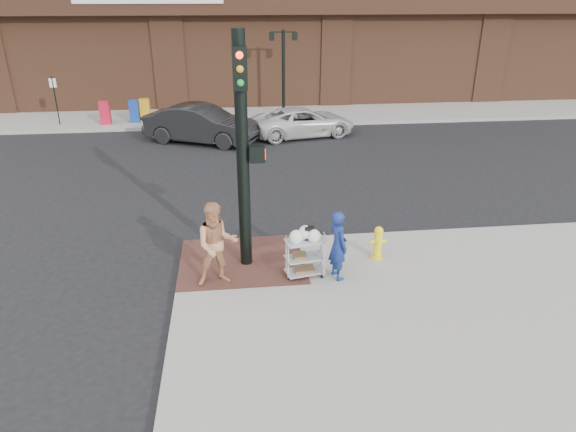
{
  "coord_description": "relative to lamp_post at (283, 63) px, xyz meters",
  "views": [
    {
      "loc": [
        -0.75,
        -9.45,
        5.76
      ],
      "look_at": [
        0.45,
        0.81,
        1.25
      ],
      "focal_mm": 32.0,
      "sensor_mm": 36.0,
      "label": 1
    }
  ],
  "objects": [
    {
      "name": "newsbox_blue",
      "position": [
        -7.08,
        -0.84,
        -1.95
      ],
      "size": [
        0.49,
        0.46,
        1.04
      ],
      "primitive_type": "cube",
      "rotation": [
        0.0,
        0.0,
        -0.16
      ],
      "color": "#17399A",
      "rests_on": "sidewalk_far"
    },
    {
      "name": "sedan_dark",
      "position": [
        -3.88,
        -4.3,
        -1.84
      ],
      "size": [
        4.97,
        3.47,
        1.55
      ],
      "primitive_type": "imported",
      "rotation": [
        0.0,
        0.0,
        1.14
      ],
      "color": "black",
      "rests_on": "ground"
    },
    {
      "name": "woman_blue",
      "position": [
        -0.6,
        -16.05,
        -1.71
      ],
      "size": [
        0.5,
        0.64,
        1.52
      ],
      "primitive_type": "imported",
      "rotation": [
        0.0,
        0.0,
        1.85
      ],
      "color": "navy",
      "rests_on": "sidewalk_near"
    },
    {
      "name": "newsbox_red",
      "position": [
        -8.4,
        -1.07,
        -1.94
      ],
      "size": [
        0.46,
        0.42,
        1.06
      ],
      "primitive_type": "cube",
      "rotation": [
        0.0,
        0.0,
        0.04
      ],
      "color": "red",
      "rests_on": "sidewalk_far"
    },
    {
      "name": "ground",
      "position": [
        -2.0,
        -16.0,
        -2.62
      ],
      "size": [
        220.0,
        220.0,
        0.0
      ],
      "primitive_type": "plane",
      "color": "black",
      "rests_on": "ground"
    },
    {
      "name": "utility_cart",
      "position": [
        -1.28,
        -15.9,
        -1.96
      ],
      "size": [
        0.89,
        0.6,
        1.13
      ],
      "color": "#A6A6AB",
      "rests_on": "sidewalk_near"
    },
    {
      "name": "sidewalk_far",
      "position": [
        10.5,
        16.0,
        -2.54
      ],
      "size": [
        65.0,
        36.0,
        0.15
      ],
      "primitive_type": "cube",
      "color": "#989590",
      "rests_on": "ground"
    },
    {
      "name": "brick_curb_ramp",
      "position": [
        -2.6,
        -15.1,
        -2.46
      ],
      "size": [
        2.8,
        2.4,
        0.01
      ],
      "primitive_type": "cube",
      "color": "#4C2C24",
      "rests_on": "sidewalk_near"
    },
    {
      "name": "traffic_signal_pole",
      "position": [
        -2.48,
        -15.23,
        0.21
      ],
      "size": [
        0.61,
        0.51,
        5.0
      ],
      "color": "black",
      "rests_on": "sidewalk_near"
    },
    {
      "name": "parking_sign",
      "position": [
        -10.5,
        -1.0,
        -1.37
      ],
      "size": [
        0.05,
        0.05,
        2.2
      ],
      "primitive_type": "cylinder",
      "color": "black",
      "rests_on": "sidewalk_far"
    },
    {
      "name": "minivan_white",
      "position": [
        0.47,
        -3.7,
        -2.0
      ],
      "size": [
        4.77,
        2.92,
        1.24
      ],
      "primitive_type": "imported",
      "rotation": [
        0.0,
        0.0,
        1.78
      ],
      "color": "silver",
      "rests_on": "ground"
    },
    {
      "name": "lamp_post",
      "position": [
        0.0,
        0.0,
        0.0
      ],
      "size": [
        1.32,
        0.22,
        4.0
      ],
      "color": "black",
      "rests_on": "sidewalk_far"
    },
    {
      "name": "fire_hydrant",
      "position": [
        0.49,
        -15.32,
        -2.06
      ],
      "size": [
        0.37,
        0.26,
        0.79
      ],
      "color": "yellow",
      "rests_on": "sidewalk_near"
    },
    {
      "name": "newsbox_yellow",
      "position": [
        -6.64,
        -0.75,
        -1.94
      ],
      "size": [
        0.46,
        0.41,
        1.06
      ],
      "primitive_type": "cube",
      "rotation": [
        0.0,
        0.0,
        0.03
      ],
      "color": "orange",
      "rests_on": "sidewalk_far"
    },
    {
      "name": "pedestrian_tan",
      "position": [
        -3.11,
        -16.01,
        -1.56
      ],
      "size": [
        0.97,
        0.81,
        1.81
      ],
      "primitive_type": "imported",
      "rotation": [
        0.0,
        0.0,
        0.15
      ],
      "color": "tan",
      "rests_on": "sidewalk_near"
    }
  ]
}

